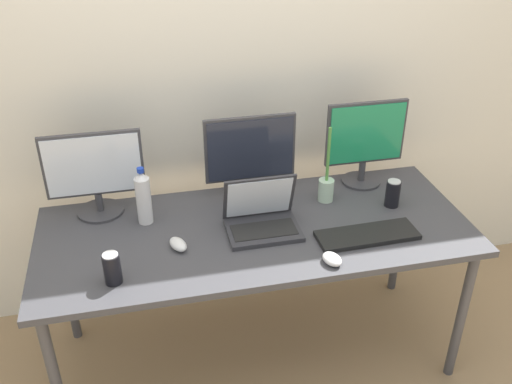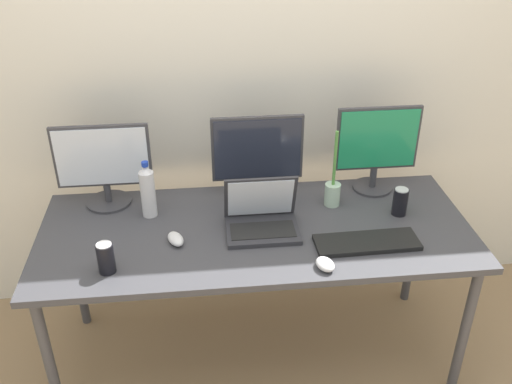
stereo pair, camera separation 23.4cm
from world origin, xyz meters
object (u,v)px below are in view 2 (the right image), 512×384
Objects in this scene: work_desk at (256,239)px; bamboo_vase at (333,191)px; mouse_by_laptop at (325,264)px; monitor_left at (103,163)px; soda_can_near_keyboard at (106,258)px; keyboard_main at (367,242)px; soda_can_by_laptop at (400,202)px; monitor_center at (257,155)px; mouse_by_keyboard at (176,239)px; laptop_silver at (262,218)px; monitor_right at (377,146)px; water_bottle at (148,191)px.

bamboo_vase is at bearing 23.52° from work_desk.
monitor_left is at bearing 129.47° from mouse_by_laptop.
soda_can_near_keyboard is 1.04m from bamboo_vase.
work_desk is at bearing -23.26° from monitor_left.
soda_can_near_keyboard reaches higher than keyboard_main.
soda_can_by_laptop reaches higher than work_desk.
keyboard_main is 3.38× the size of soda_can_by_laptop.
mouse_by_laptop is 0.25× the size of bamboo_vase.
soda_can_by_laptop is (1.24, 0.28, 0.00)m from soda_can_near_keyboard.
bamboo_vase is (0.33, -0.12, -0.14)m from monitor_center.
work_desk is at bearing -175.73° from soda_can_by_laptop.
bamboo_vase is at bearing -3.04° from mouse_by_keyboard.
soda_can_near_keyboard is (0.05, -0.51, -0.14)m from monitor_left.
bamboo_vase is (0.34, 0.16, 0.01)m from laptop_silver.
monitor_right is 1.02m from mouse_by_keyboard.
monitor_left is at bearing 110.34° from mouse_by_keyboard.
monitor_left is 1.02× the size of monitor_center.
monitor_right is at bearing 25.45° from work_desk.
mouse_by_keyboard is at bearing -161.91° from bamboo_vase.
water_bottle is at bearing 160.95° from work_desk.
monitor_right is at bearing 69.96° from keyboard_main.
keyboard_main reaches higher than work_desk.
monitor_left is 1.32m from soda_can_by_laptop.
monitor_left is at bearing 157.24° from laptop_silver.
monitor_right is 0.97× the size of keyboard_main.
monitor_center reaches higher than soda_can_near_keyboard.
keyboard_main is 4.15× the size of mouse_by_keyboard.
monitor_right is (0.59, 0.28, 0.28)m from work_desk.
bamboo_vase is (-0.07, 0.33, 0.06)m from keyboard_main.
soda_can_near_keyboard is at bearing -169.18° from mouse_by_keyboard.
keyboard_main is at bearing -77.35° from bamboo_vase.
mouse_by_keyboard and mouse_by_laptop have the same top height.
monitor_left is 0.99× the size of keyboard_main.
laptop_silver is 0.37m from mouse_by_keyboard.
monitor_right reaches higher than soda_can_near_keyboard.
mouse_by_keyboard is at bearing -169.37° from laptop_silver.
mouse_by_laptop is at bearing -33.65° from water_bottle.
laptop_silver is at bearing -92.62° from monitor_center.
water_bottle reaches higher than mouse_by_keyboard.
monitor_right is at bearing 41.50° from mouse_by_laptop.
water_bottle reaches higher than laptop_silver.
monitor_left is at bearing 169.88° from soda_can_by_laptop.
bamboo_vase reaches higher than mouse_by_keyboard.
monitor_left is 1.03m from bamboo_vase.
monitor_left is 0.69m from monitor_center.
soda_can_by_laptop is at bearing -76.98° from monitor_right.
work_desk is 14.65× the size of soda_can_by_laptop.
mouse_by_keyboard is (-0.78, 0.10, 0.01)m from keyboard_main.
laptop_silver is 0.37m from mouse_by_laptop.
soda_can_near_keyboard reaches higher than work_desk.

